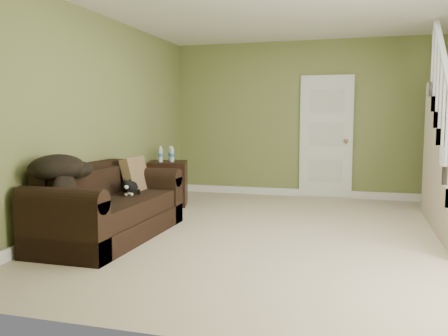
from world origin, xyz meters
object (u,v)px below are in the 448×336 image
Objects in this scene: cat at (130,188)px; banana at (92,204)px; sofa at (108,210)px; side_table at (168,183)px.

banana is at bearing -104.53° from cat.
sofa is 4.70× the size of cat.
side_table is (-0.14, 2.03, 0.03)m from sofa.
cat is at bearing 50.57° from banana.
cat reaches higher than banana.
cat is at bearing -81.93° from side_table.
banana is (0.23, -2.49, 0.12)m from side_table.
sofa reaches higher than cat.
cat is 0.77m from banana.
sofa is at bearing 63.02° from banana.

